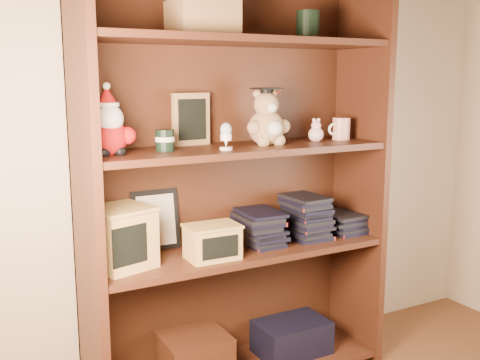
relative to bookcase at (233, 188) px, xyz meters
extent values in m
cube|color=tan|center=(-0.08, 0.14, 0.47)|extent=(3.00, 0.04, 2.50)
cube|color=#432113|center=(-0.58, -0.05, 0.02)|extent=(0.03, 0.35, 1.60)
cube|color=#432113|center=(0.59, -0.05, 0.02)|extent=(0.03, 0.35, 1.60)
cube|color=#3E1E10|center=(0.00, 0.11, 0.02)|extent=(1.20, 0.02, 1.60)
cube|color=#432113|center=(0.00, -0.05, 0.56)|extent=(1.14, 0.33, 0.02)
cube|color=#3E1E10|center=(-0.20, -0.05, -0.64)|extent=(0.25, 0.22, 0.18)
cube|color=black|center=(0.25, -0.05, -0.66)|extent=(0.30, 0.20, 0.14)
cube|color=#9E7547|center=(-0.15, -0.05, 0.63)|extent=(0.22, 0.18, 0.12)
cylinder|color=black|center=(0.30, -0.05, 0.63)|extent=(0.09, 0.09, 0.11)
cube|color=#432113|center=(0.00, -0.05, -0.24)|extent=(1.14, 0.33, 0.02)
cube|color=#432113|center=(0.00, -0.05, 0.16)|extent=(1.14, 0.33, 0.02)
sphere|color=#A50F0F|center=(-0.50, -0.05, 0.23)|extent=(0.13, 0.13, 0.13)
sphere|color=#A50F0F|center=(-0.56, -0.07, 0.23)|extent=(0.06, 0.06, 0.06)
sphere|color=#A50F0F|center=(-0.44, -0.07, 0.23)|extent=(0.06, 0.06, 0.06)
sphere|color=black|center=(-0.52, -0.08, 0.18)|extent=(0.04, 0.04, 0.04)
sphere|color=black|center=(-0.47, -0.08, 0.18)|extent=(0.04, 0.04, 0.04)
sphere|color=white|center=(-0.50, -0.07, 0.29)|extent=(0.10, 0.10, 0.10)
sphere|color=#D8B293|center=(-0.50, -0.05, 0.31)|extent=(0.07, 0.07, 0.07)
cone|color=#A50F0F|center=(-0.50, -0.05, 0.37)|extent=(0.07, 0.07, 0.06)
sphere|color=white|center=(-0.50, -0.05, 0.40)|extent=(0.03, 0.03, 0.03)
cylinder|color=white|center=(-0.50, -0.05, 0.34)|extent=(0.08, 0.08, 0.01)
cylinder|color=black|center=(-0.30, -0.05, 0.21)|extent=(0.07, 0.07, 0.08)
cylinder|color=beige|center=(-0.30, -0.05, 0.21)|extent=(0.07, 0.07, 0.02)
cube|color=#9E7547|center=(-0.15, 0.06, 0.27)|extent=(0.16, 0.03, 0.20)
cube|color=black|center=(-0.15, 0.05, 0.27)|extent=(0.12, 0.01, 0.15)
cube|color=#9E7547|center=(-0.15, 0.10, 0.19)|extent=(0.07, 0.07, 0.01)
cylinder|color=white|center=(-0.09, -0.13, 0.18)|extent=(0.05, 0.05, 0.01)
cone|color=white|center=(-0.09, -0.13, 0.20)|extent=(0.02, 0.02, 0.03)
cylinder|color=white|center=(-0.09, -0.13, 0.22)|extent=(0.04, 0.04, 0.02)
ellipsoid|color=#ADC2D2|center=(-0.09, -0.13, 0.24)|extent=(0.04, 0.04, 0.05)
sphere|color=tan|center=(0.12, -0.05, 0.24)|extent=(0.14, 0.14, 0.14)
sphere|color=white|center=(0.12, -0.11, 0.24)|extent=(0.06, 0.06, 0.06)
sphere|color=tan|center=(0.05, -0.07, 0.24)|extent=(0.06, 0.06, 0.06)
sphere|color=tan|center=(0.18, -0.07, 0.24)|extent=(0.06, 0.06, 0.06)
sphere|color=tan|center=(0.08, -0.09, 0.19)|extent=(0.05, 0.05, 0.05)
sphere|color=tan|center=(0.15, -0.09, 0.19)|extent=(0.05, 0.05, 0.05)
sphere|color=tan|center=(0.12, -0.05, 0.33)|extent=(0.10, 0.10, 0.10)
sphere|color=white|center=(0.12, -0.09, 0.32)|extent=(0.04, 0.04, 0.04)
sphere|color=tan|center=(0.08, -0.04, 0.36)|extent=(0.03, 0.03, 0.03)
sphere|color=tan|center=(0.15, -0.04, 0.36)|extent=(0.03, 0.03, 0.03)
cylinder|color=black|center=(0.12, -0.05, 0.37)|extent=(0.04, 0.04, 0.02)
cube|color=black|center=(0.12, -0.05, 0.39)|extent=(0.09, 0.09, 0.01)
cylinder|color=#A50F0F|center=(0.16, -0.07, 0.37)|extent=(0.00, 0.05, 0.03)
sphere|color=beige|center=(0.35, -0.05, 0.20)|extent=(0.06, 0.06, 0.06)
sphere|color=beige|center=(0.35, -0.05, 0.24)|extent=(0.04, 0.04, 0.04)
sphere|color=beige|center=(0.34, -0.05, 0.26)|extent=(0.02, 0.02, 0.02)
sphere|color=beige|center=(0.37, -0.05, 0.26)|extent=(0.02, 0.02, 0.02)
cylinder|color=silver|center=(0.48, -0.05, 0.22)|extent=(0.07, 0.07, 0.09)
torus|color=white|center=(0.44, -0.05, 0.22)|extent=(0.05, 0.01, 0.05)
cube|color=black|center=(-0.29, 0.09, -0.11)|extent=(0.19, 0.05, 0.23)
cube|color=beige|center=(-0.29, 0.08, -0.11)|extent=(0.15, 0.03, 0.19)
cube|color=tan|center=(-0.47, -0.05, -0.12)|extent=(0.23, 0.23, 0.21)
cube|color=black|center=(-0.47, -0.15, -0.12)|extent=(0.13, 0.04, 0.14)
cube|color=tan|center=(-0.47, -0.05, -0.02)|extent=(0.24, 0.24, 0.01)
cube|color=tan|center=(-0.15, -0.12, -0.17)|extent=(0.19, 0.13, 0.12)
cube|color=black|center=(-0.15, -0.18, -0.17)|extent=(0.14, 0.01, 0.08)
cube|color=tan|center=(-0.15, -0.12, -0.11)|extent=(0.20, 0.14, 0.01)
cube|color=black|center=(0.09, -0.05, -0.22)|extent=(0.14, 0.20, 0.02)
cube|color=black|center=(0.09, -0.05, -0.20)|extent=(0.14, 0.20, 0.02)
cube|color=black|center=(0.09, -0.05, -0.19)|extent=(0.14, 0.20, 0.02)
cube|color=black|center=(0.09, -0.05, -0.17)|extent=(0.14, 0.20, 0.02)
cube|color=black|center=(0.09, -0.05, -0.16)|extent=(0.14, 0.20, 0.02)
cube|color=black|center=(0.09, -0.05, -0.14)|extent=(0.14, 0.20, 0.02)
cube|color=black|center=(0.09, -0.05, -0.12)|extent=(0.14, 0.20, 0.02)
cube|color=black|center=(0.09, -0.05, -0.11)|extent=(0.14, 0.20, 0.02)
cube|color=black|center=(0.09, -0.05, -0.09)|extent=(0.14, 0.20, 0.02)
cube|color=black|center=(0.31, -0.05, -0.22)|extent=(0.14, 0.20, 0.02)
cube|color=black|center=(0.31, -0.05, -0.20)|extent=(0.14, 0.20, 0.02)
cube|color=black|center=(0.31, -0.05, -0.19)|extent=(0.14, 0.20, 0.02)
cube|color=black|center=(0.31, -0.05, -0.17)|extent=(0.14, 0.20, 0.02)
cube|color=black|center=(0.31, -0.05, -0.16)|extent=(0.14, 0.20, 0.02)
cube|color=black|center=(0.31, -0.05, -0.14)|extent=(0.14, 0.20, 0.02)
cube|color=black|center=(0.31, -0.05, -0.12)|extent=(0.14, 0.20, 0.02)
cube|color=black|center=(0.31, -0.05, -0.11)|extent=(0.14, 0.20, 0.02)
cube|color=black|center=(0.31, -0.05, -0.09)|extent=(0.14, 0.20, 0.02)
cube|color=black|center=(0.31, -0.05, -0.08)|extent=(0.14, 0.20, 0.02)
cube|color=black|center=(0.31, -0.05, -0.06)|extent=(0.14, 0.20, 0.02)
cube|color=black|center=(0.31, -0.05, -0.04)|extent=(0.14, 0.20, 0.02)
cube|color=black|center=(0.50, -0.05, -0.22)|extent=(0.14, 0.20, 0.02)
cube|color=black|center=(0.50, -0.05, -0.20)|extent=(0.14, 0.20, 0.02)
cube|color=black|center=(0.50, -0.05, -0.19)|extent=(0.14, 0.20, 0.02)
cube|color=black|center=(0.50, -0.05, -0.17)|extent=(0.14, 0.20, 0.02)
cube|color=black|center=(0.50, -0.05, -0.16)|extent=(0.14, 0.20, 0.02)
cube|color=black|center=(0.50, -0.05, -0.14)|extent=(0.14, 0.20, 0.02)
camera|label=1|loc=(-1.00, -1.90, 0.43)|focal=42.00mm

